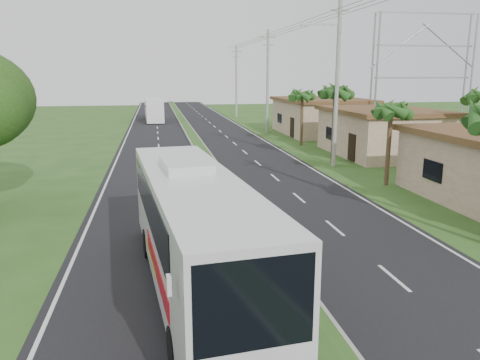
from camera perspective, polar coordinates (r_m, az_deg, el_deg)
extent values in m
plane|color=#2E4F1D|center=(14.55, 5.70, -12.87)|extent=(180.00, 180.00, 0.00)
cube|color=black|center=(33.40, -3.70, 1.87)|extent=(14.00, 160.00, 0.02)
cube|color=gray|center=(33.39, -3.70, 2.01)|extent=(1.20, 160.00, 0.17)
cube|color=#2E4F1D|center=(33.37, -3.70, 2.16)|extent=(0.95, 160.00, 0.02)
cube|color=silver|center=(33.33, -15.21, 1.40)|extent=(0.12, 160.00, 0.01)
cube|color=silver|center=(34.79, 7.34, 2.21)|extent=(0.12, 160.00, 0.01)
cube|color=tan|center=(39.14, 16.81, 5.41)|extent=(7.00, 10.00, 3.35)
cube|color=brown|center=(38.97, 16.98, 8.09)|extent=(7.60, 10.60, 0.32)
cube|color=tan|center=(51.93, 9.82, 7.51)|extent=(8.00, 11.00, 3.50)
cube|color=brown|center=(51.79, 9.90, 9.62)|extent=(8.60, 11.60, 0.32)
cylinder|color=#473321|center=(28.16, 17.66, 4.00)|extent=(0.26, 0.26, 4.60)
cylinder|color=#473321|center=(34.18, 11.35, 6.45)|extent=(0.26, 0.26, 5.40)
cylinder|color=#473321|center=(42.81, 7.55, 7.40)|extent=(0.26, 0.26, 4.80)
cylinder|color=#473321|center=(35.00, 27.25, 5.28)|extent=(0.26, 0.26, 5.20)
cylinder|color=gray|center=(32.95, 11.76, 11.97)|extent=(0.28, 0.28, 12.00)
cube|color=gray|center=(33.21, 12.12, 19.57)|extent=(1.20, 0.10, 0.10)
cube|color=gray|center=(32.68, 9.99, 18.18)|extent=(2.40, 0.10, 0.10)
cylinder|color=gray|center=(52.06, 3.38, 11.82)|extent=(0.28, 0.28, 11.00)
cube|color=gray|center=(52.20, 3.45, 16.98)|extent=(1.60, 0.12, 0.12)
cube|color=gray|center=(52.15, 3.44, 16.11)|extent=(1.20, 0.10, 0.10)
cylinder|color=gray|center=(71.66, -0.45, 11.87)|extent=(0.28, 0.28, 10.50)
cube|color=gray|center=(71.73, -0.46, 15.43)|extent=(1.60, 0.12, 0.12)
cube|color=gray|center=(71.70, -0.46, 14.79)|extent=(1.20, 0.10, 0.10)
cylinder|color=gray|center=(46.92, 16.30, 11.87)|extent=(0.18, 0.18, 12.00)
cylinder|color=gray|center=(52.11, 26.38, 11.11)|extent=(0.18, 0.18, 12.00)
cylinder|color=gray|center=(47.82, 15.76, 11.90)|extent=(0.18, 0.18, 12.00)
cylinder|color=gray|center=(52.93, 25.74, 11.17)|extent=(0.18, 0.18, 12.00)
cube|color=gray|center=(49.76, 21.31, 11.54)|extent=(10.00, 0.14, 0.14)
cube|color=gray|center=(49.84, 21.59, 14.98)|extent=(10.00, 0.14, 0.14)
cube|color=gray|center=(50.09, 21.88, 18.39)|extent=(10.00, 0.14, 0.14)
cube|color=silver|center=(13.60, -5.64, -5.84)|extent=(3.54, 11.76, 3.04)
cube|color=black|center=(13.96, -6.13, -2.51)|extent=(3.36, 9.46, 1.22)
cube|color=black|center=(8.27, 1.73, -14.86)|extent=(2.17, 0.35, 1.70)
cube|color=#B00E19|center=(12.75, -4.63, -10.04)|extent=(2.95, 5.24, 0.53)
cube|color=yellow|center=(14.16, -5.78, -8.75)|extent=(2.74, 3.12, 0.24)
cube|color=silver|center=(14.29, -6.62, 1.90)|extent=(1.57, 2.44, 0.27)
cylinder|color=black|center=(10.78, -7.77, -19.74)|extent=(0.41, 1.03, 1.00)
cylinder|color=black|center=(11.23, 3.89, -18.22)|extent=(0.41, 1.03, 1.00)
cylinder|color=black|center=(16.85, -11.13, -7.56)|extent=(0.41, 1.03, 1.00)
cylinder|color=black|center=(17.14, -3.80, -6.99)|extent=(0.41, 1.03, 1.00)
cube|color=white|center=(66.66, -10.46, 8.43)|extent=(2.63, 10.38, 2.87)
cube|color=black|center=(67.05, -10.51, 9.19)|extent=(2.58, 7.70, 0.97)
cube|color=orange|center=(65.81, -10.41, 7.91)|extent=(2.48, 5.01, 0.31)
cylinder|color=black|center=(62.49, -11.18, 7.09)|extent=(0.30, 0.87, 0.86)
cylinder|color=black|center=(62.56, -9.36, 7.16)|extent=(0.30, 0.87, 0.86)
cylinder|color=black|center=(70.52, -11.35, 7.69)|extent=(0.30, 0.87, 0.86)
cylinder|color=black|center=(70.58, -9.74, 7.76)|extent=(0.30, 0.87, 0.86)
imported|color=black|center=(21.40, -1.80, -2.78)|extent=(1.92, 0.82, 1.12)
imported|color=maroon|center=(21.20, -1.81, -0.73)|extent=(0.63, 0.47, 1.59)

